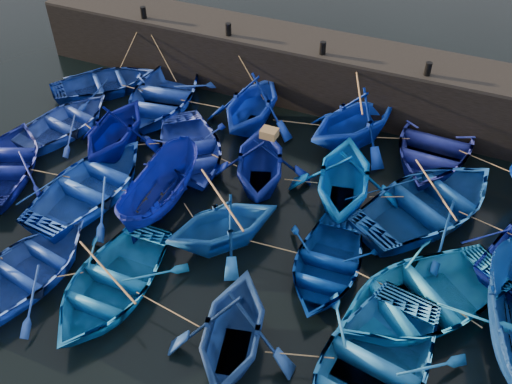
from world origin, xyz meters
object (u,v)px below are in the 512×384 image
at_px(boat_0, 105,83).
at_px(wooden_crate, 269,133).
at_px(boat_8, 190,150).
at_px(boat_13, 6,163).

height_order(boat_0, wooden_crate, wooden_crate).
relative_size(boat_8, boat_13, 1.00).
relative_size(boat_8, wooden_crate, 8.83).
height_order(boat_13, wooden_crate, wooden_crate).
distance_m(boat_13, wooden_crate, 9.54).
bearing_deg(boat_0, boat_13, 133.04).
relative_size(boat_0, boat_13, 0.93).
xyz_separation_m(boat_13, wooden_crate, (8.84, 3.08, 1.82)).
distance_m(boat_0, wooden_crate, 9.57).
bearing_deg(boat_0, boat_8, -163.51).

